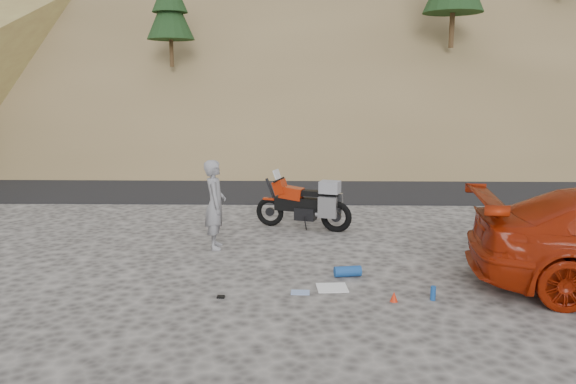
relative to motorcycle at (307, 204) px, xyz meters
name	(u,v)px	position (x,y,z in m)	size (l,w,h in m)	color
ground	(224,264)	(-1.63, -2.73, -0.61)	(140.00, 140.00, 0.00)	#3F3C3A
road	(258,184)	(-1.63, 6.27, -0.61)	(120.00, 7.00, 0.05)	black
motorcycle	(307,204)	(0.00, 0.00, 0.00)	(2.31, 1.11, 1.42)	black
man	(216,248)	(-1.94, -1.64, -0.61)	(0.68, 0.45, 1.87)	gray
gear_white_cloth	(332,288)	(0.37, -4.01, -0.60)	(0.51, 0.45, 0.02)	white
gear_blue_mat	(348,271)	(0.69, -3.41, -0.51)	(0.19, 0.19, 0.48)	navy
gear_bottle	(433,293)	(1.95, -4.52, -0.49)	(0.08, 0.08, 0.23)	navy
gear_funnel	(394,297)	(1.32, -4.59, -0.53)	(0.13, 0.13, 0.16)	red
gear_glove_a	(221,297)	(-1.44, -4.49, -0.59)	(0.12, 0.09, 0.03)	black
gear_blue_cloth	(300,292)	(-0.16, -4.24, -0.60)	(0.31, 0.22, 0.01)	#859ECD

